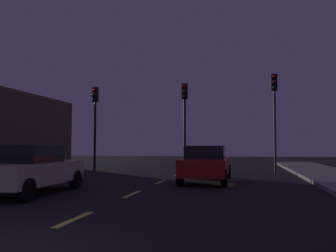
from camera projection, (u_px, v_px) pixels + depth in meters
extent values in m
plane|color=black|center=(138.00, 192.00, 11.39)|extent=(80.00, 80.00, 0.00)
cube|color=#EACC4C|center=(75.00, 219.00, 7.10)|extent=(0.16, 1.60, 0.01)
cube|color=#EACC4C|center=(132.00, 194.00, 10.81)|extent=(0.16, 1.60, 0.01)
cube|color=#EACC4C|center=(161.00, 182.00, 14.52)|extent=(0.16, 1.60, 0.01)
cube|color=#EACC4C|center=(178.00, 174.00, 18.22)|extent=(0.16, 1.60, 0.01)
cylinder|color=black|center=(95.00, 129.00, 20.89)|extent=(0.14, 0.14, 5.04)
cube|color=black|center=(95.00, 95.00, 21.01)|extent=(0.32, 0.24, 0.90)
sphere|color=red|center=(94.00, 89.00, 20.87)|extent=(0.20, 0.20, 0.20)
sphere|color=#3F2D0C|center=(94.00, 94.00, 20.86)|extent=(0.20, 0.20, 0.20)
sphere|color=#0C3319|center=(94.00, 99.00, 20.84)|extent=(0.20, 0.20, 0.20)
cylinder|color=black|center=(185.00, 128.00, 19.75)|extent=(0.14, 0.14, 5.05)
cube|color=black|center=(185.00, 91.00, 19.86)|extent=(0.32, 0.24, 0.90)
sphere|color=red|center=(184.00, 86.00, 19.73)|extent=(0.20, 0.20, 0.20)
sphere|color=#3F2D0C|center=(184.00, 91.00, 19.71)|extent=(0.20, 0.20, 0.20)
sphere|color=#0C3319|center=(184.00, 96.00, 19.69)|extent=(0.20, 0.20, 0.20)
cylinder|color=#4C4C51|center=(275.00, 124.00, 18.72)|extent=(0.14, 0.14, 5.38)
cube|color=black|center=(274.00, 82.00, 18.85)|extent=(0.32, 0.24, 0.90)
sphere|color=red|center=(274.00, 76.00, 18.71)|extent=(0.20, 0.20, 0.20)
sphere|color=#3F2D0C|center=(274.00, 82.00, 18.70)|extent=(0.20, 0.20, 0.20)
sphere|color=#0C3319|center=(275.00, 87.00, 18.68)|extent=(0.20, 0.20, 0.20)
cube|color=#B21919|center=(207.00, 166.00, 14.60)|extent=(1.76, 4.58, 0.66)
cube|color=black|center=(206.00, 152.00, 14.41)|extent=(1.54, 2.06, 0.53)
cylinder|color=black|center=(193.00, 171.00, 16.45)|extent=(0.22, 0.64, 0.64)
cylinder|color=black|center=(228.00, 171.00, 16.11)|extent=(0.22, 0.64, 0.64)
cylinder|color=black|center=(180.00, 177.00, 13.06)|extent=(0.22, 0.64, 0.64)
cylinder|color=black|center=(224.00, 178.00, 12.72)|extent=(0.22, 0.64, 0.64)
cube|color=beige|center=(31.00, 173.00, 10.93)|extent=(1.94, 4.26, 0.66)
cube|color=black|center=(27.00, 154.00, 10.76)|extent=(1.61, 1.96, 0.53)
cylinder|color=black|center=(33.00, 178.00, 12.56)|extent=(0.25, 0.65, 0.64)
cylinder|color=black|center=(76.00, 179.00, 12.30)|extent=(0.25, 0.65, 0.64)
cylinder|color=black|center=(27.00, 190.00, 9.26)|extent=(0.25, 0.65, 0.64)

